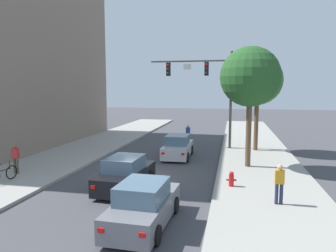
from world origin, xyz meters
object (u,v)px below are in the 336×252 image
Objects in this scene: car_following_black at (126,174)px; pedestrian_sidewalk_left_walker at (16,157)px; car_third_grey at (144,206)px; street_tree_nearest at (250,77)px; traffic_signal_mast at (208,82)px; car_lead_silver at (178,147)px; pedestrian_sidewalk_right_walker at (279,182)px; pedestrian_crossing_road at (188,133)px; street_tree_second at (258,80)px; fire_hydrant at (231,179)px; bicycle_leaning at (3,174)px.

pedestrian_sidewalk_left_walker reaches higher than car_following_black.
car_third_grey is 0.61× the size of street_tree_nearest.
traffic_signal_mast is 15.52m from car_third_grey.
pedestrian_sidewalk_right_walker reaches higher than car_lead_silver.
traffic_signal_mast reaches higher than car_following_black.
pedestrian_sidewalk_left_walker is 13.97m from street_tree_nearest.
car_following_black is at bearing -7.78° from pedestrian_sidewalk_left_walker.
pedestrian_crossing_road is at bearing 111.93° from pedestrian_sidewalk_right_walker.
car_following_black is 13.26m from pedestrian_crossing_road.
car_third_grey is (1.98, -3.73, 0.00)m from car_following_black.
car_following_black is 2.63× the size of pedestrian_sidewalk_right_walker.
traffic_signal_mast is at bearing 116.62° from street_tree_nearest.
street_tree_second is (0.80, 5.35, -0.05)m from street_tree_nearest.
pedestrian_sidewalk_right_walker reaches higher than car_third_grey.
street_tree_nearest is at bearing -98.48° from street_tree_second.
pedestrian_sidewalk_right_walker is (6.86, -1.02, 0.34)m from car_following_black.
street_tree_nearest reaches higher than car_following_black.
car_third_grey is 5.97× the size of fire_hydrant.
street_tree_second is (6.69, 10.53, 4.68)m from car_following_black.
car_lead_silver is 0.99× the size of car_third_grey.
pedestrian_sidewalk_left_walker is (-9.61, -10.15, -4.27)m from traffic_signal_mast.
car_following_black is 9.17m from street_tree_nearest.
pedestrian_sidewalk_left_walker reaches higher than pedestrian_crossing_road.
fire_hydrant is (2.98, 4.73, -0.22)m from car_third_grey.
street_tree_nearest is at bearing 98.81° from pedestrian_sidewalk_right_walker.
pedestrian_sidewalk_left_walker is 17.01m from street_tree_second.
pedestrian_sidewalk_right_walker is (3.90, -12.07, -4.27)m from traffic_signal_mast.
street_tree_second is (12.95, 11.13, 4.86)m from bicycle_leaning.
traffic_signal_mast is 1.74× the size of car_third_grey.
pedestrian_sidewalk_left_walker is at bearing -144.20° from street_tree_second.
pedestrian_sidewalk_left_walker reaches higher than car_third_grey.
street_tree_second is at bearing 35.80° from pedestrian_sidewalk_left_walker.
street_tree_second reaches higher than car_following_black.
traffic_signal_mast is 1.74× the size of car_following_black.
traffic_signal_mast reaches higher than street_tree_nearest.
car_following_black is at bearing -99.41° from car_lead_silver.
traffic_signal_mast reaches higher than bicycle_leaning.
fire_hydrant is at bearing 57.76° from car_third_grey.
street_tree_second is at bearing -7.98° from traffic_signal_mast.
street_tree_nearest reaches higher than car_lead_silver.
pedestrian_sidewalk_right_walker is 12.34m from street_tree_second.
car_lead_silver is at bearing 154.32° from street_tree_nearest.
pedestrian_crossing_road reaches higher than bicycle_leaning.
car_lead_silver is (-1.72, -3.63, -4.61)m from traffic_signal_mast.
car_third_grey is 2.62× the size of pedestrian_sidewalk_right_walker.
car_third_grey reaches higher than bicycle_leaning.
pedestrian_sidewalk_right_walker is 13.13m from bicycle_leaning.
pedestrian_sidewalk_right_walker is at bearing -46.75° from fire_hydrant.
bicycle_leaning is 14.33m from street_tree_nearest.
car_third_grey is at bearing -87.14° from pedestrian_crossing_road.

